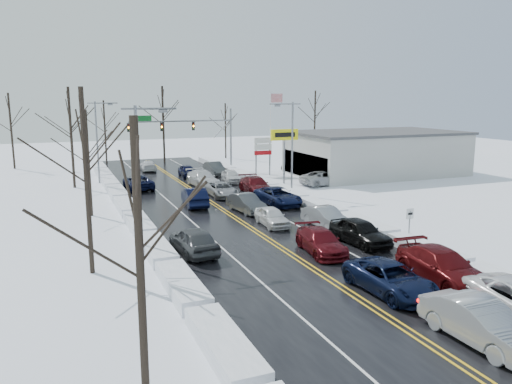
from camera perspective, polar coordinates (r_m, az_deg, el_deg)
name	(u,v)px	position (r m, az deg, el deg)	size (l,w,h in m)	color
ground	(248,226)	(37.13, -0.90, -3.96)	(160.00, 160.00, 0.00)	white
road_surface	(239,220)	(38.94, -1.97, -3.25)	(14.00, 84.00, 0.01)	black
snow_bank_left	(140,230)	(37.10, -13.08, -4.26)	(1.50, 72.00, 0.70)	white
snow_bank_right	(324,212)	(42.09, 7.79, -2.28)	(1.50, 72.00, 0.70)	white
traffic_signal_mast	(193,129)	(63.74, -7.22, 7.15)	(13.28, 0.39, 8.00)	slate
tires_plus_sign	(284,138)	(54.94, 3.26, 6.13)	(3.20, 0.34, 6.00)	slate
used_vehicles_sign	(263,149)	(60.55, 0.80, 4.99)	(2.20, 0.22, 4.65)	slate
speed_limit_sign	(410,219)	(34.05, 17.16, -2.98)	(0.55, 0.09, 2.35)	slate
flagpole	(272,123)	(69.53, 1.79, 7.90)	(1.87, 1.20, 10.00)	silver
dealership_building	(375,153)	(63.74, 13.50, 4.39)	(20.40, 12.40, 5.30)	#AEAEA9
streetlight_ne	(290,141)	(48.58, 3.95, 5.88)	(3.20, 0.25, 9.00)	slate
streetlight_sw	(141,169)	(30.12, -12.98, 2.60)	(3.20, 0.25, 9.00)	slate
streetlight_nw	(99,135)	(57.80, -17.54, 6.20)	(3.20, 0.25, 9.00)	slate
tree_left_a	(138,216)	(13.98, -13.35, -2.66)	(3.60, 3.60, 9.00)	#2D231C
tree_left_b	(84,145)	(27.62, -19.03, 5.06)	(4.00, 4.00, 10.00)	#2D231C
tree_left_c	(87,142)	(41.69, -18.73, 5.39)	(3.40, 3.40, 8.50)	#2D231C
tree_left_d	(70,118)	(55.53, -20.49, 7.94)	(4.20, 4.20, 10.50)	#2D231C
tree_left_e	(70,120)	(67.56, -20.47, 7.75)	(3.80, 3.80, 9.50)	#2D231C
tree_far_a	(10,116)	(73.67, -26.30, 7.79)	(4.00, 4.00, 10.00)	#2D231C
tree_far_b	(104,120)	(74.86, -16.94, 7.92)	(3.60, 3.60, 9.00)	#2D231C
tree_far_c	(163,109)	(74.02, -10.60, 9.26)	(4.40, 4.40, 11.00)	#2D231C
tree_far_d	(225,120)	(78.15, -3.52, 8.21)	(3.40, 3.40, 8.50)	#2D231C
tree_far_e	(315,110)	(85.03, 6.76, 9.31)	(4.20, 4.20, 10.50)	#2D231C
queued_car_1	(479,343)	(22.17, 24.12, -15.48)	(1.79, 5.13, 1.69)	#9C9FA4
queued_car_2	(390,293)	(25.85, 15.06, -11.07)	(2.48, 5.39, 1.50)	black
queued_car_3	(321,253)	(31.29, 7.39, -6.89)	(2.02, 4.96, 1.44)	#500A10
queued_car_4	(272,226)	(37.37, 1.83, -3.86)	(1.65, 4.09, 1.39)	silver
queued_car_5	(246,212)	(41.71, -1.10, -2.30)	(1.61, 4.62, 1.52)	#44474A
queued_car_6	(222,197)	(48.21, -3.93, -0.53)	(2.29, 4.96, 1.38)	gray
queued_car_7	(203,186)	(54.08, -6.09, 0.68)	(2.33, 5.74, 1.67)	silver
queued_car_8	(188,177)	(60.47, -7.83, 1.71)	(1.70, 4.23, 1.44)	black
queued_car_11	(441,282)	(28.07, 20.38, -9.61)	(2.41, 5.93, 1.72)	#4E0A0C
queued_car_12	(360,244)	(33.49, 11.76, -5.85)	(1.98, 4.93, 1.68)	black
queued_car_13	(326,228)	(37.18, 7.97, -4.04)	(1.62, 4.63, 1.53)	#94979C
queued_car_14	(278,205)	(44.53, 2.51, -1.47)	(2.57, 5.58, 1.55)	black
queued_car_15	(256,193)	(49.80, -0.05, -0.14)	(2.27, 5.58, 1.62)	#44090D
queued_car_16	(231,182)	(56.12, -2.85, 1.09)	(1.73, 4.29, 1.46)	silver
queued_car_17	(215,175)	(61.83, -4.75, 1.98)	(1.66, 4.77, 1.57)	#3E4144
oncoming_car_0	(195,206)	(44.35, -7.01, -1.59)	(1.74, 4.98, 1.64)	black
oncoming_car_1	(138,189)	(53.43, -13.28, 0.32)	(2.50, 5.42, 1.51)	black
oncoming_car_2	(148,171)	(66.40, -12.22, 2.38)	(1.89, 4.64, 1.35)	silver
oncoming_car_3	(194,253)	(31.14, -7.11, -6.98)	(2.00, 4.96, 1.69)	#3E4043
parked_car_0	(324,185)	(54.93, 7.83, 0.79)	(2.57, 5.57, 1.55)	silver
parked_car_1	(335,180)	(58.52, 9.06, 1.38)	(2.21, 5.44, 1.58)	#46494C
parked_car_2	(293,172)	(63.92, 4.29, 2.27)	(1.66, 4.12, 1.40)	black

